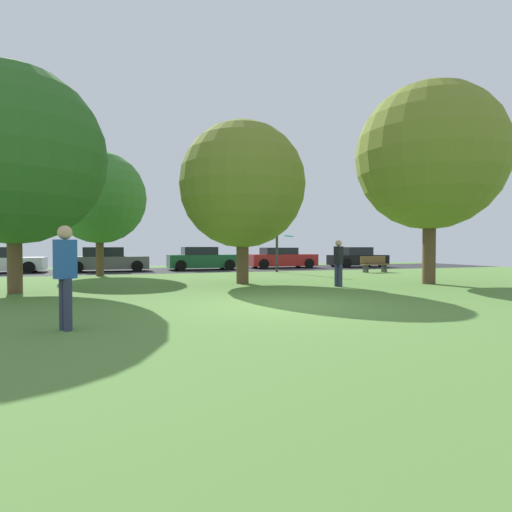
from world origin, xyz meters
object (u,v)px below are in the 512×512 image
object	(u,v)px
person_thrower	(65,272)
parked_car_black	(357,258)
parked_car_grey	(107,260)
street_lamp_post	(277,232)
person_catcher	(338,261)
park_bench	(374,264)
oak_tree_right	(430,157)
frisbee_disc	(289,236)
parked_car_red	(281,258)
parked_car_green	(202,259)
oak_tree_center	(13,155)
maple_tree_far	(99,198)
maple_tree_near	(242,185)

from	to	relation	value
person_thrower	parked_car_black	world-z (taller)	person_thrower
parked_car_grey	street_lamp_post	distance (m)	9.89
person_catcher	parked_car_grey	distance (m)	14.58
person_thrower	park_bench	xyz separation A→B (m)	(14.43, 11.81, -0.54)
oak_tree_right	street_lamp_post	world-z (taller)	oak_tree_right
frisbee_disc	person_thrower	bearing A→B (deg)	-147.81
person_catcher	oak_tree_right	bearing A→B (deg)	145.83
person_catcher	parked_car_red	world-z (taller)	person_catcher
frisbee_disc	parked_car_grey	distance (m)	14.89
parked_car_grey	parked_car_green	bearing A→B (deg)	-0.04
oak_tree_center	parked_car_grey	size ratio (longest dim) A/B	1.55
person_catcher	parked_car_green	world-z (taller)	person_catcher
person_catcher	parked_car_green	xyz separation A→B (m)	(-2.50, 12.17, -0.26)
parked_car_grey	street_lamp_post	world-z (taller)	street_lamp_post
parked_car_grey	park_bench	bearing A→B (deg)	-21.74
parked_car_grey	parked_car_green	size ratio (longest dim) A/B	1.06
parked_car_red	oak_tree_right	bearing A→B (deg)	-86.15
parked_car_red	parked_car_black	size ratio (longest dim) A/B	1.14
maple_tree_far	park_bench	size ratio (longest dim) A/B	3.80
person_thrower	parked_car_red	xyz separation A→B (m)	(11.36, 17.95, -0.36)
parked_car_green	parked_car_black	bearing A→B (deg)	-0.56
person_catcher	street_lamp_post	world-z (taller)	street_lamp_post
person_thrower	parked_car_grey	world-z (taller)	person_thrower
frisbee_disc	parked_car_grey	bearing A→B (deg)	111.23
frisbee_disc	parked_car_red	bearing A→B (deg)	68.51
maple_tree_far	parked_car_red	bearing A→B (deg)	20.01
oak_tree_right	oak_tree_center	bearing A→B (deg)	174.05
park_bench	parked_car_green	bearing A→B (deg)	-33.22
parked_car_red	park_bench	size ratio (longest dim) A/B	2.86
maple_tree_far	parked_car_black	distance (m)	17.45
parked_car_black	oak_tree_center	bearing A→B (deg)	-150.59
oak_tree_center	parked_car_grey	distance (m)	11.65
frisbee_disc	street_lamp_post	size ratio (longest dim) A/B	0.06
street_lamp_post	oak_tree_center	bearing A→B (deg)	-148.06
parked_car_green	street_lamp_post	bearing A→B (deg)	-45.88
person_thrower	parked_car_red	distance (m)	21.24
parked_car_green	frisbee_disc	bearing A→B (deg)	-90.59
maple_tree_far	parked_car_red	world-z (taller)	maple_tree_far
oak_tree_center	maple_tree_far	world-z (taller)	oak_tree_center
oak_tree_right	frisbee_disc	size ratio (longest dim) A/B	26.59
oak_tree_right	person_catcher	world-z (taller)	oak_tree_right
parked_car_red	street_lamp_post	xyz separation A→B (m)	(-1.98, -4.16, 1.61)
parked_car_red	park_bench	distance (m)	6.87
park_bench	street_lamp_post	distance (m)	5.71
parked_car_black	maple_tree_near	bearing A→B (deg)	-139.38
street_lamp_post	frisbee_disc	bearing A→B (deg)	-109.82
frisbee_disc	parked_car_black	size ratio (longest dim) A/B	0.07
parked_car_black	street_lamp_post	xyz separation A→B (m)	(-7.49, -3.53, 1.61)
person_thrower	parked_car_red	world-z (taller)	person_thrower
person_thrower	parked_car_grey	distance (m)	17.44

